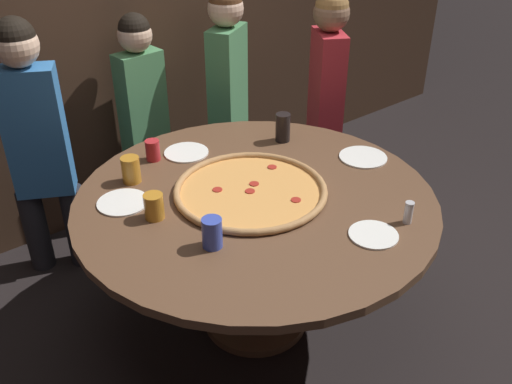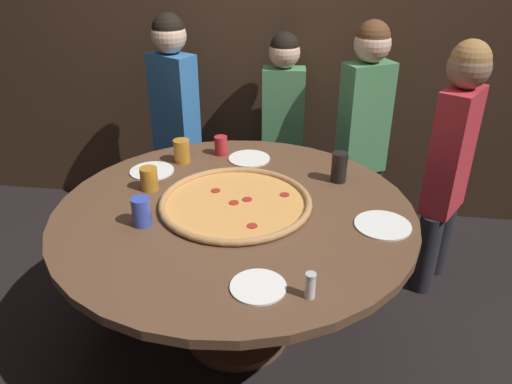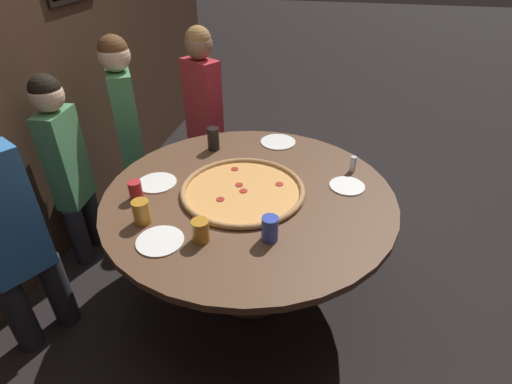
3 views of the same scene
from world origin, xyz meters
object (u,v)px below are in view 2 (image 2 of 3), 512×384
white_plate_left_side (152,171)px  white_plate_far_back (249,158)px  giant_pizza (235,202)px  condiment_shaker (310,285)px  drink_cup_beside_pizza (149,179)px  drink_cup_far_left (141,212)px  drink_cup_front_edge (221,146)px  diner_side_right (364,123)px  dining_table (235,233)px  diner_centre_back (283,120)px  drink_cup_near_left (339,167)px  white_plate_right_side (383,225)px  white_plate_beside_cup (258,287)px  drink_cup_centre_back (182,151)px  diner_side_left (175,112)px  diner_far_left (451,157)px

white_plate_left_side → white_plate_far_back: 0.52m
giant_pizza → condiment_shaker: bearing=-58.7°
drink_cup_beside_pizza → drink_cup_far_left: 0.32m
drink_cup_front_edge → diner_side_right: (0.79, 0.45, 0.00)m
giant_pizza → drink_cup_far_left: 0.42m
drink_cup_beside_pizza → giant_pizza: bearing=-12.6°
dining_table → diner_side_right: size_ratio=1.15×
diner_centre_back → drink_cup_near_left: bearing=107.1°
drink_cup_beside_pizza → drink_cup_far_left: drink_cup_far_left is taller
white_plate_right_side → white_plate_beside_cup: (-0.46, -0.47, 0.00)m
drink_cup_beside_pizza → white_plate_beside_cup: drink_cup_beside_pizza is taller
drink_cup_front_edge → white_plate_beside_cup: size_ratio=0.52×
dining_table → drink_cup_centre_back: size_ratio=13.01×
dining_table → drink_cup_centre_back: bearing=128.3°
drink_cup_centre_back → diner_centre_back: diner_centre_back is taller
white_plate_left_side → white_plate_far_back: (0.47, 0.22, 0.00)m
condiment_shaker → diner_side_left: bearing=120.0°
white_plate_beside_cup → diner_centre_back: diner_centre_back is taller
white_plate_right_side → diner_side_right: bearing=91.4°
dining_table → white_plate_beside_cup: 0.57m
diner_side_right → diner_far_left: diner_side_right is taller
drink_cup_far_left → white_plate_beside_cup: bearing=-32.8°
condiment_shaker → diner_side_left: (-0.93, 1.61, 0.01)m
diner_far_left → diner_centre_back: bearing=-92.3°
white_plate_right_side → diner_centre_back: size_ratio=0.18×
drink_cup_centre_back → white_plate_beside_cup: bearing=-61.3°
white_plate_left_side → condiment_shaker: size_ratio=2.31×
drink_cup_centre_back → white_plate_beside_cup: (0.54, -0.99, -0.06)m
white_plate_beside_cup → diner_centre_back: (-0.07, 1.73, -0.01)m
giant_pizza → diner_far_left: (1.04, 0.57, 0.03)m
diner_side_right → drink_cup_centre_back: bearing=-0.2°
drink_cup_front_edge → condiment_shaker: size_ratio=1.07×
dining_table → white_plate_right_side: (0.64, -0.06, 0.13)m
drink_cup_centre_back → drink_cup_front_edge: 0.22m
drink_cup_beside_pizza → diner_side_right: 1.38m
white_plate_beside_cup → condiment_shaker: size_ratio=2.05×
white_plate_beside_cup → diner_side_left: 1.76m
white_plate_left_side → diner_side_right: (1.10, 0.72, 0.05)m
white_plate_right_side → dining_table: bearing=175.0°
white_plate_far_back → diner_far_left: bearing=3.6°
diner_side_right → diner_side_left: 1.19m
white_plate_beside_cup → white_plate_far_back: same height
white_plate_beside_cup → condiment_shaker: 0.19m
giant_pizza → condiment_shaker: condiment_shaker is taller
drink_cup_centre_back → white_plate_far_back: 0.36m
white_plate_left_side → diner_side_left: diner_side_left is taller
white_plate_right_side → giant_pizza: bearing=171.9°
drink_cup_centre_back → white_plate_left_side: drink_cup_centre_back is taller
condiment_shaker → diner_side_right: size_ratio=0.07×
condiment_shaker → diner_centre_back: diner_centre_back is taller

